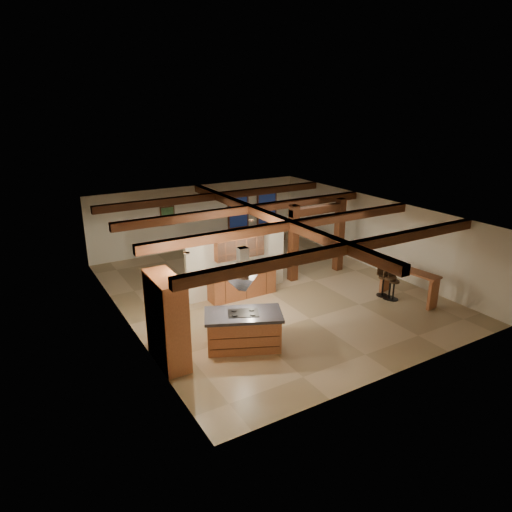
{
  "coord_description": "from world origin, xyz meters",
  "views": [
    {
      "loc": [
        -8.0,
        -12.73,
        6.53
      ],
      "look_at": [
        -0.21,
        0.5,
        1.23
      ],
      "focal_mm": 32.0,
      "sensor_mm": 36.0,
      "label": 1
    }
  ],
  "objects_px": {
    "sofa": "(259,237)",
    "bar_counter": "(409,279)",
    "dining_table": "(226,263)",
    "kitchen_island": "(243,330)"
  },
  "relations": [
    {
      "from": "bar_counter",
      "to": "sofa",
      "type": "bearing_deg",
      "value": 96.96
    },
    {
      "from": "kitchen_island",
      "to": "dining_table",
      "type": "bearing_deg",
      "value": 67.83
    },
    {
      "from": "dining_table",
      "to": "bar_counter",
      "type": "height_order",
      "value": "bar_counter"
    },
    {
      "from": "sofa",
      "to": "bar_counter",
      "type": "distance_m",
      "value": 8.3
    },
    {
      "from": "dining_table",
      "to": "bar_counter",
      "type": "xyz_separation_m",
      "value": [
        4.12,
        -5.63,
        0.41
      ]
    },
    {
      "from": "sofa",
      "to": "bar_counter",
      "type": "bearing_deg",
      "value": 98.91
    },
    {
      "from": "bar_counter",
      "to": "dining_table",
      "type": "bearing_deg",
      "value": 126.2
    },
    {
      "from": "kitchen_island",
      "to": "sofa",
      "type": "relative_size",
      "value": 1.18
    },
    {
      "from": "dining_table",
      "to": "sofa",
      "type": "xyz_separation_m",
      "value": [
        3.12,
        2.6,
        -0.04
      ]
    },
    {
      "from": "dining_table",
      "to": "sofa",
      "type": "relative_size",
      "value": 0.93
    }
  ]
}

